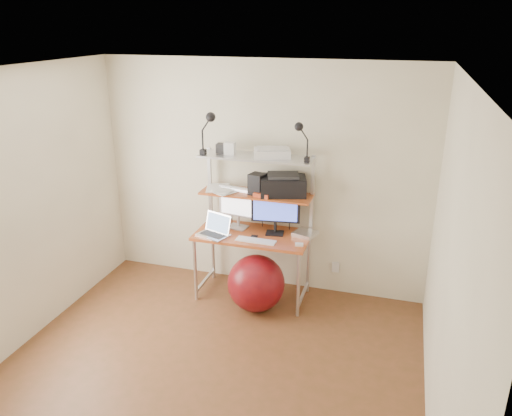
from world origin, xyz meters
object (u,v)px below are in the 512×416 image
Objects in this scene: monitor_silver at (238,204)px; exercise_ball at (256,283)px; monitor_black at (276,211)px; printer at (283,185)px; laptop at (216,230)px.

monitor_silver is 0.83× the size of exercise_ball.
printer is (0.05, 0.09, 0.26)m from monitor_black.
printer is 1.06m from exercise_ball.
laptop is (-0.59, -0.21, -0.21)m from monitor_black.
monitor_black reaches higher than exercise_ball.
printer reaches higher than monitor_silver.
monitor_silver is 0.92× the size of printer.
monitor_black is 0.78m from exercise_ball.
monitor_silver is 0.97× the size of monitor_black.
monitor_silver is at bearing 168.85° from printer.
monitor_black is 0.28m from printer.
printer is 0.90× the size of exercise_ball.
monitor_silver is 1.28× the size of laptop.
printer is (0.64, 0.30, 0.47)m from laptop.
printer is at bearing 50.73° from monitor_black.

